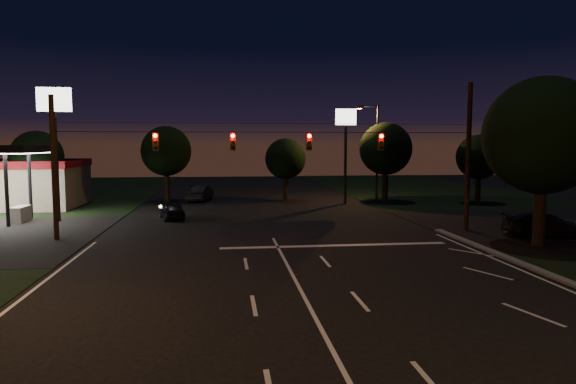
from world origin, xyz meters
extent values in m
plane|color=black|center=(0.00, 0.00, 0.00)|extent=(140.00, 140.00, 0.00)
cube|color=black|center=(20.00, 16.00, 0.00)|extent=(20.00, 16.00, 0.02)
cube|color=silver|center=(3.00, 11.50, 0.01)|extent=(12.00, 0.50, 0.01)
cylinder|color=black|center=(12.00, 15.00, 0.00)|extent=(0.30, 0.30, 9.00)
cylinder|color=black|center=(-12.00, 15.00, 0.00)|extent=(0.28, 0.28, 8.00)
cylinder|color=black|center=(0.00, 15.00, 6.00)|extent=(24.00, 0.03, 0.03)
cylinder|color=black|center=(0.00, 15.00, 6.50)|extent=(24.00, 0.02, 0.02)
cube|color=#3F3307|center=(-6.50, 15.00, 5.45)|extent=(0.32, 0.26, 1.00)
sphere|color=#FF0705|center=(-6.50, 14.84, 5.78)|extent=(0.22, 0.22, 0.22)
sphere|color=black|center=(-6.50, 14.84, 5.45)|extent=(0.20, 0.20, 0.20)
sphere|color=black|center=(-6.50, 14.84, 5.12)|extent=(0.20, 0.20, 0.20)
cube|color=#3F3307|center=(-2.20, 15.00, 5.45)|extent=(0.32, 0.26, 1.00)
sphere|color=#FF0705|center=(-2.20, 14.84, 5.78)|extent=(0.22, 0.22, 0.22)
sphere|color=black|center=(-2.20, 14.84, 5.45)|extent=(0.20, 0.20, 0.20)
sphere|color=black|center=(-2.20, 14.84, 5.12)|extent=(0.20, 0.20, 0.20)
cube|color=#3F3307|center=(2.20, 15.00, 5.45)|extent=(0.32, 0.26, 1.00)
sphere|color=#FF0705|center=(2.20, 14.84, 5.78)|extent=(0.22, 0.22, 0.22)
sphere|color=black|center=(2.20, 14.84, 5.45)|extent=(0.20, 0.20, 0.20)
sphere|color=black|center=(2.20, 14.84, 5.12)|extent=(0.20, 0.20, 0.20)
cube|color=#3F3307|center=(6.50, 15.00, 5.45)|extent=(0.32, 0.26, 1.00)
sphere|color=#FF0705|center=(6.50, 14.84, 5.78)|extent=(0.22, 0.22, 0.22)
sphere|color=black|center=(6.50, 14.84, 5.45)|extent=(0.20, 0.20, 0.20)
sphere|color=black|center=(6.50, 14.84, 5.12)|extent=(0.20, 0.20, 0.20)
cube|color=gray|center=(-16.50, 22.00, 0.55)|extent=(0.80, 2.00, 1.10)
cylinder|color=black|center=(-16.50, 20.00, 2.40)|extent=(0.24, 0.24, 4.80)
cylinder|color=black|center=(-16.50, 24.00, 2.40)|extent=(0.24, 0.24, 4.80)
cylinder|color=black|center=(-14.00, 22.00, 3.75)|extent=(0.24, 0.24, 7.50)
cube|color=white|center=(-14.00, 22.00, 8.30)|extent=(2.20, 0.30, 1.60)
cylinder|color=black|center=(8.00, 30.00, 3.50)|extent=(0.24, 0.24, 7.00)
cube|color=white|center=(8.00, 30.00, 7.70)|extent=(1.80, 0.30, 1.40)
cylinder|color=black|center=(11.50, 32.00, 4.50)|extent=(0.20, 0.20, 9.00)
cylinder|color=black|center=(10.60, 32.00, 8.80)|extent=(1.80, 0.12, 0.12)
cube|color=black|center=(9.70, 32.00, 8.70)|extent=(0.60, 0.35, 0.22)
cube|color=orange|center=(9.70, 32.00, 8.58)|extent=(0.45, 0.25, 0.04)
cylinder|color=black|center=(13.50, 10.00, 2.00)|extent=(0.60, 0.60, 4.00)
sphere|color=black|center=(13.50, 10.00, 5.76)|extent=(6.00, 6.00, 6.00)
sphere|color=black|center=(14.10, 10.45, 5.58)|extent=(4.50, 4.50, 4.50)
sphere|color=black|center=(12.90, 10.30, 5.62)|extent=(4.20, 4.20, 4.20)
cylinder|color=black|center=(-18.00, 30.00, 1.50)|extent=(0.49, 0.49, 3.00)
sphere|color=black|center=(-18.00, 30.00, 4.32)|extent=(4.20, 4.20, 4.20)
sphere|color=black|center=(-17.58, 30.32, 4.19)|extent=(3.15, 3.15, 3.15)
sphere|color=black|center=(-18.42, 30.21, 4.23)|extent=(2.94, 2.94, 2.94)
cylinder|color=black|center=(-8.00, 34.00, 1.62)|extent=(0.52, 0.52, 3.25)
sphere|color=black|center=(-8.00, 34.00, 4.68)|extent=(4.60, 4.60, 4.60)
sphere|color=black|center=(-7.54, 34.34, 4.54)|extent=(3.45, 3.45, 3.45)
sphere|color=black|center=(-8.46, 34.23, 4.58)|extent=(3.22, 3.22, 3.22)
cylinder|color=black|center=(3.00, 33.00, 1.38)|extent=(0.47, 0.47, 2.75)
sphere|color=black|center=(3.00, 33.00, 3.96)|extent=(3.80, 3.80, 3.80)
sphere|color=black|center=(3.38, 33.28, 3.85)|extent=(2.85, 2.85, 2.85)
sphere|color=black|center=(2.62, 33.19, 3.87)|extent=(2.66, 2.66, 2.66)
cylinder|color=black|center=(12.00, 31.00, 1.70)|extent=(0.53, 0.53, 3.40)
sphere|color=black|center=(12.00, 31.00, 4.90)|extent=(4.80, 4.80, 4.80)
sphere|color=black|center=(12.48, 31.36, 4.75)|extent=(3.60, 3.60, 3.60)
sphere|color=black|center=(11.52, 31.24, 4.79)|extent=(3.36, 3.36, 3.36)
cylinder|color=black|center=(20.00, 29.00, 1.45)|extent=(0.48, 0.48, 2.90)
sphere|color=black|center=(20.00, 29.00, 4.18)|extent=(4.00, 4.00, 4.00)
sphere|color=black|center=(20.40, 29.30, 4.06)|extent=(3.00, 3.00, 3.00)
sphere|color=black|center=(19.60, 29.20, 4.09)|extent=(2.80, 2.80, 2.80)
imported|color=black|center=(-6.39, 22.33, 0.62)|extent=(2.23, 3.85, 1.23)
imported|color=black|center=(-4.96, 33.96, 0.74)|extent=(2.43, 4.73, 1.48)
imported|color=black|center=(15.57, 12.40, 0.70)|extent=(5.12, 2.93, 1.40)
camera|label=1|loc=(-2.74, -14.54, 5.31)|focal=32.00mm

